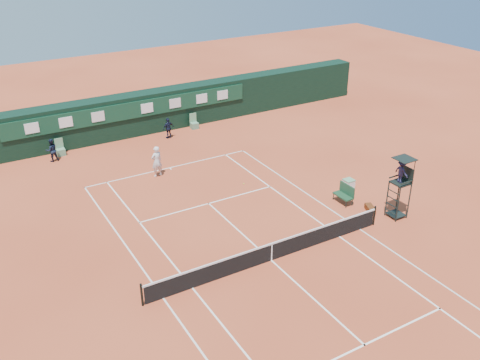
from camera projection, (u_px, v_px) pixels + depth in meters
name	position (u px, v px, depth m)	size (l,w,h in m)	color
ground	(271.00, 260.00, 25.13)	(90.00, 90.00, 0.00)	#C14E2D
court_lines	(271.00, 260.00, 25.13)	(11.05, 23.85, 0.01)	silver
tennis_net	(272.00, 251.00, 24.91)	(12.90, 0.10, 1.10)	black
back_wall	(130.00, 115.00, 38.94)	(40.00, 1.65, 3.00)	black
linesman_chair_left	(61.00, 151.00, 36.01)	(0.55, 0.50, 1.15)	#5D8E69
linesman_chair_right	(194.00, 124.00, 40.53)	(0.55, 0.50, 1.15)	#588766
umpire_chair	(401.00, 176.00, 27.69)	(0.96, 0.95, 3.42)	black
player_bench	(345.00, 193.00, 29.94)	(0.56, 1.20, 1.10)	#173B23
tennis_bag	(370.00, 209.00, 29.24)	(0.36, 0.83, 0.31)	black
cooler	(348.00, 184.00, 31.50)	(0.57, 0.57, 0.65)	silver
tennis_ball	(244.00, 184.00, 32.20)	(0.08, 0.08, 0.08)	#B0CE30
player	(157.00, 161.00, 32.81)	(0.72, 0.48, 1.99)	silver
ball_kid_left	(52.00, 150.00, 34.93)	(0.75, 0.59, 1.55)	black
ball_kid_right	(168.00, 128.00, 38.56)	(0.90, 0.37, 1.54)	black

